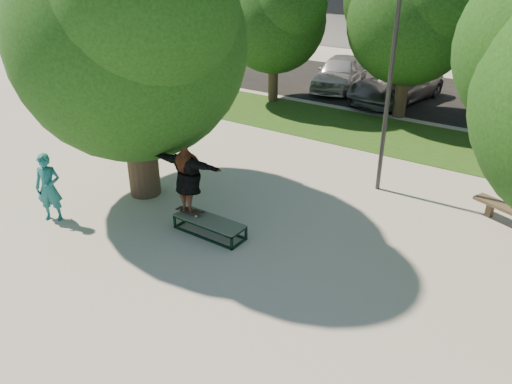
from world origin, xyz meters
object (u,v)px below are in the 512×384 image
Objects in this scene: car_dark at (396,88)px; car_grey at (395,85)px; bystander at (49,188)px; lamppost at (390,78)px; grind_box at (210,227)px; car_silver_a at (340,72)px; tree_left at (129,28)px.

car_grey is (-0.09, 0.14, 0.09)m from car_dark.
lamppost is at bearing 14.22° from bystander.
car_silver_a is (-3.71, 14.38, 0.61)m from grind_box.
lamppost is 3.39× the size of grind_box.
lamppost is at bearing 36.42° from tree_left.
car_dark is (-2.91, 8.91, -2.51)m from lamppost.
lamppost is 1.16× the size of car_grey.
bystander reaches higher than car_dark.
tree_left is 1.35× the size of car_grey.
lamppost is 3.49× the size of bystander.
car_dark is at bearing 46.08° from bystander.
grind_box is 0.46× the size of car_dark.
lamppost is 1.30× the size of car_silver_a.
lamppost is 9.84m from car_grey.
bystander is 0.33× the size of car_grey.
bystander is 0.45× the size of car_dark.
car_grey reaches higher than grind_box.
bystander is 16.06m from car_silver_a.
lamppost is 9.70m from car_dark.
tree_left is 13.57m from car_dark.
bystander is at bearing -100.61° from car_silver_a.
tree_left is 4.06× the size of bystander.
car_grey is at bearing 108.34° from lamppost.
lamppost reaches higher than car_dark.
lamppost reaches higher than car_silver_a.
car_dark is at bearing 92.52° from grind_box.
lamppost reaches higher than car_grey.
grind_box is 13.62m from car_dark.
bystander is (-0.72, -2.46, -3.55)m from tree_left.
bystander is at bearing -92.94° from car_grey.
car_dark is at bearing 79.45° from tree_left.
tree_left is at bearing -97.57° from car_silver_a.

